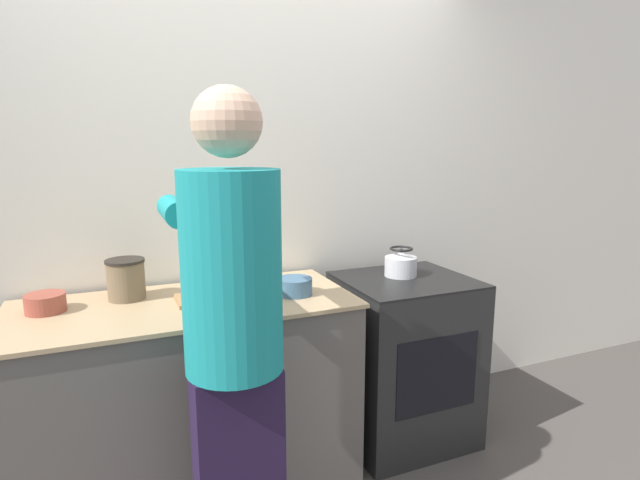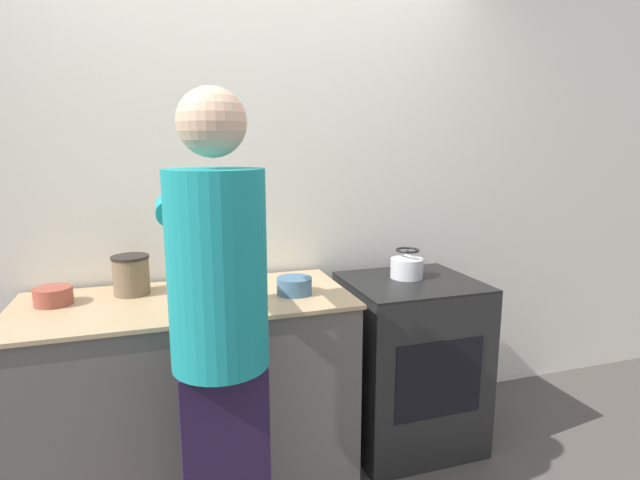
{
  "view_description": "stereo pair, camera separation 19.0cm",
  "coord_description": "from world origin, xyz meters",
  "px_view_note": "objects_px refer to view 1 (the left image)",
  "views": [
    {
      "loc": [
        -0.63,
        -1.82,
        1.56
      ],
      "look_at": [
        0.24,
        0.23,
        1.14
      ],
      "focal_mm": 28.0,
      "sensor_mm": 36.0,
      "label": 1
    },
    {
      "loc": [
        -0.45,
        -1.89,
        1.56
      ],
      "look_at": [
        0.24,
        0.23,
        1.14
      ],
      "focal_mm": 28.0,
      "sensor_mm": 36.0,
      "label": 2
    }
  ],
  "objects_px": {
    "kettle": "(401,264)",
    "oven": "(404,359)",
    "knife": "(206,297)",
    "cutting_board": "(213,297)",
    "canister_jar": "(126,279)",
    "person": "(233,327)",
    "bowl_prep": "(295,286)"
  },
  "relations": [
    {
      "from": "oven",
      "to": "kettle",
      "type": "relative_size",
      "value": 5.22
    },
    {
      "from": "oven",
      "to": "knife",
      "type": "xyz_separation_m",
      "value": [
        -1.03,
        -0.0,
        0.46
      ]
    },
    {
      "from": "kettle",
      "to": "bowl_prep",
      "type": "xyz_separation_m",
      "value": [
        -0.63,
        -0.1,
        -0.02
      ]
    },
    {
      "from": "person",
      "to": "kettle",
      "type": "bearing_deg",
      "value": 29.7
    },
    {
      "from": "cutting_board",
      "to": "bowl_prep",
      "type": "relative_size",
      "value": 1.92
    },
    {
      "from": "knife",
      "to": "canister_jar",
      "type": "distance_m",
      "value": 0.37
    },
    {
      "from": "kettle",
      "to": "oven",
      "type": "bearing_deg",
      "value": -90.45
    },
    {
      "from": "oven",
      "to": "cutting_board",
      "type": "height_order",
      "value": "cutting_board"
    },
    {
      "from": "cutting_board",
      "to": "canister_jar",
      "type": "xyz_separation_m",
      "value": [
        -0.35,
        0.16,
        0.08
      ]
    },
    {
      "from": "person",
      "to": "cutting_board",
      "type": "distance_m",
      "value": 0.56
    },
    {
      "from": "canister_jar",
      "to": "kettle",
      "type": "bearing_deg",
      "value": -5.26
    },
    {
      "from": "oven",
      "to": "knife",
      "type": "height_order",
      "value": "knife"
    },
    {
      "from": "oven",
      "to": "canister_jar",
      "type": "relative_size",
      "value": 4.9
    },
    {
      "from": "canister_jar",
      "to": "knife",
      "type": "bearing_deg",
      "value": -30.5
    },
    {
      "from": "person",
      "to": "kettle",
      "type": "height_order",
      "value": "person"
    },
    {
      "from": "bowl_prep",
      "to": "canister_jar",
      "type": "relative_size",
      "value": 0.9
    },
    {
      "from": "person",
      "to": "knife",
      "type": "bearing_deg",
      "value": 89.81
    },
    {
      "from": "kettle",
      "to": "bowl_prep",
      "type": "bearing_deg",
      "value": -170.6
    },
    {
      "from": "bowl_prep",
      "to": "cutting_board",
      "type": "bearing_deg",
      "value": 168.79
    },
    {
      "from": "knife",
      "to": "kettle",
      "type": "xyz_separation_m",
      "value": [
        1.03,
        0.06,
        0.04
      ]
    },
    {
      "from": "knife",
      "to": "kettle",
      "type": "distance_m",
      "value": 1.03
    },
    {
      "from": "person",
      "to": "kettle",
      "type": "distance_m",
      "value": 1.19
    },
    {
      "from": "cutting_board",
      "to": "knife",
      "type": "height_order",
      "value": "knife"
    },
    {
      "from": "cutting_board",
      "to": "knife",
      "type": "bearing_deg",
      "value": -140.25
    },
    {
      "from": "knife",
      "to": "kettle",
      "type": "relative_size",
      "value": 1.19
    },
    {
      "from": "oven",
      "to": "kettle",
      "type": "bearing_deg",
      "value": 89.55
    },
    {
      "from": "oven",
      "to": "bowl_prep",
      "type": "distance_m",
      "value": 0.8
    },
    {
      "from": "oven",
      "to": "kettle",
      "type": "height_order",
      "value": "kettle"
    },
    {
      "from": "person",
      "to": "kettle",
      "type": "relative_size",
      "value": 10.33
    },
    {
      "from": "kettle",
      "to": "person",
      "type": "bearing_deg",
      "value": -150.3
    },
    {
      "from": "person",
      "to": "bowl_prep",
      "type": "height_order",
      "value": "person"
    },
    {
      "from": "oven",
      "to": "bowl_prep",
      "type": "bearing_deg",
      "value": -175.87
    }
  ]
}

